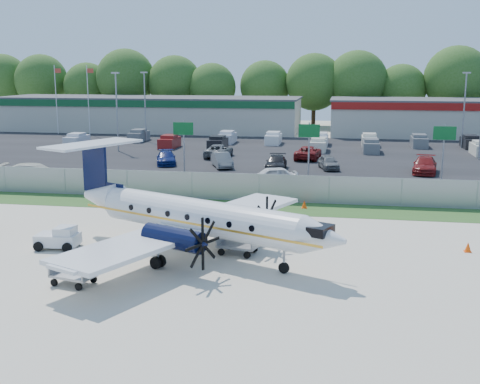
% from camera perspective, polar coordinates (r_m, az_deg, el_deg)
% --- Properties ---
extents(ground, '(170.00, 170.00, 0.00)m').
position_cam_1_polar(ground, '(30.31, -1.96, -6.51)').
color(ground, beige).
rests_on(ground, ground).
extents(grass_verge, '(170.00, 4.00, 0.02)m').
position_cam_1_polar(grass_verge, '(41.70, 1.42, -1.46)').
color(grass_verge, '#2D561E').
rests_on(grass_verge, ground).
extents(access_road, '(170.00, 8.00, 0.02)m').
position_cam_1_polar(access_road, '(48.48, 2.64, 0.38)').
color(access_road, black).
rests_on(access_road, ground).
extents(parking_lot, '(170.00, 32.00, 0.02)m').
position_cam_1_polar(parking_lot, '(69.09, 4.87, 3.71)').
color(parking_lot, black).
rests_on(parking_lot, ground).
extents(perimeter_fence, '(120.00, 0.06, 1.99)m').
position_cam_1_polar(perimeter_fence, '(43.43, 1.82, 0.41)').
color(perimeter_fence, gray).
rests_on(perimeter_fence, ground).
extents(building_west, '(46.40, 12.40, 5.24)m').
position_cam_1_polar(building_west, '(95.26, -8.53, 7.36)').
color(building_west, '#B8B5A6').
rests_on(building_west, ground).
extents(sign_left, '(1.80, 0.26, 5.00)m').
position_cam_1_polar(sign_left, '(53.29, -5.38, 5.27)').
color(sign_left, gray).
rests_on(sign_left, ground).
extents(sign_mid, '(1.80, 0.26, 5.00)m').
position_cam_1_polar(sign_mid, '(51.51, 6.56, 5.03)').
color(sign_mid, gray).
rests_on(sign_mid, ground).
extents(sign_right, '(1.80, 0.26, 5.00)m').
position_cam_1_polar(sign_right, '(52.05, 18.78, 4.56)').
color(sign_right, gray).
rests_on(sign_right, ground).
extents(flagpole_west, '(1.06, 0.12, 10.00)m').
position_cam_1_polar(flagpole_west, '(93.22, -17.01, 8.75)').
color(flagpole_west, silver).
rests_on(flagpole_west, ground).
extents(flagpole_east, '(1.06, 0.12, 10.00)m').
position_cam_1_polar(flagpole_east, '(91.08, -14.17, 8.85)').
color(flagpole_east, silver).
rests_on(flagpole_east, ground).
extents(light_pole_nw, '(0.90, 0.35, 9.09)m').
position_cam_1_polar(light_pole_nw, '(71.22, -11.61, 7.97)').
color(light_pole_nw, gray).
rests_on(light_pole_nw, ground).
extents(light_pole_sw, '(0.90, 0.35, 9.09)m').
position_cam_1_polar(light_pole_sw, '(80.60, -9.00, 8.46)').
color(light_pole_sw, gray).
rests_on(light_pole_sw, ground).
extents(light_pole_se, '(0.90, 0.35, 9.09)m').
position_cam_1_polar(light_pole_se, '(77.58, 20.51, 7.76)').
color(light_pole_se, gray).
rests_on(light_pole_se, ground).
extents(tree_line, '(112.00, 6.00, 14.00)m').
position_cam_1_polar(tree_line, '(102.79, 6.57, 6.24)').
color(tree_line, '#2A5218').
rests_on(tree_line, ground).
extents(aircraft, '(16.96, 16.46, 5.28)m').
position_cam_1_polar(aircraft, '(30.86, -4.33, -2.27)').
color(aircraft, silver).
rests_on(aircraft, ground).
extents(pushback_tug, '(2.26, 1.68, 1.19)m').
position_cam_1_polar(pushback_tug, '(33.58, -16.73, -4.19)').
color(pushback_tug, silver).
rests_on(pushback_tug, ground).
extents(baggage_cart_near, '(2.22, 1.58, 1.06)m').
position_cam_1_polar(baggage_cart_near, '(31.19, -0.20, -5.03)').
color(baggage_cart_near, gray).
rests_on(baggage_cart_near, ground).
extents(baggage_cart_far, '(2.11, 1.55, 1.00)m').
position_cam_1_polar(baggage_cart_far, '(27.91, -15.50, -7.55)').
color(baggage_cart_far, gray).
rests_on(baggage_cart_far, ground).
extents(cone_nose, '(0.37, 0.37, 0.53)m').
position_cam_1_polar(cone_nose, '(33.80, 20.80, -4.92)').
color(cone_nose, '#FF4C08').
rests_on(cone_nose, ground).
extents(cone_starboard_wing, '(0.39, 0.39, 0.56)m').
position_cam_1_polar(cone_starboard_wing, '(41.63, 6.11, -1.18)').
color(cone_starboard_wing, '#FF4C08').
rests_on(cone_starboard_wing, ground).
extents(road_car_west, '(6.19, 3.18, 1.72)m').
position_cam_1_polar(road_car_west, '(53.03, -18.78, 0.73)').
color(road_car_west, beige).
rests_on(road_car_west, ground).
extents(road_car_mid, '(4.82, 3.17, 1.53)m').
position_cam_1_polar(road_car_mid, '(49.76, 2.92, 0.66)').
color(road_car_mid, silver).
rests_on(road_car_mid, ground).
extents(parked_car_a, '(3.16, 4.94, 1.33)m').
position_cam_1_polar(parked_car_a, '(60.94, -7.00, 2.60)').
color(parked_car_a, navy).
rests_on(parked_car_a, ground).
extents(parked_car_b, '(3.07, 4.63, 1.44)m').
position_cam_1_polar(parked_car_b, '(58.74, -1.72, 2.35)').
color(parked_car_b, '#595B5E').
rests_on(parked_car_b, ground).
extents(parked_car_c, '(2.07, 4.71, 1.35)m').
position_cam_1_polar(parked_car_c, '(57.50, 3.44, 2.13)').
color(parked_car_c, black).
rests_on(parked_car_c, ground).
extents(parked_car_d, '(2.43, 4.08, 1.30)m').
position_cam_1_polar(parked_car_d, '(58.20, 8.39, 2.14)').
color(parked_car_d, '#595B5E').
rests_on(parked_car_d, ground).
extents(parked_car_e, '(2.81, 5.35, 1.48)m').
position_cam_1_polar(parked_car_e, '(57.98, 17.08, 1.72)').
color(parked_car_e, maroon).
rests_on(parked_car_e, ground).
extents(parked_car_f, '(2.54, 5.24, 1.44)m').
position_cam_1_polar(parked_car_f, '(65.52, -2.02, 3.31)').
color(parked_car_f, '#595B5E').
rests_on(parked_car_f, ground).
extents(parked_car_g, '(2.83, 5.35, 1.43)m').
position_cam_1_polar(parked_car_g, '(64.43, 6.46, 3.10)').
color(parked_car_g, maroon).
rests_on(parked_car_g, ground).
extents(far_parking_rows, '(56.00, 10.00, 1.60)m').
position_cam_1_polar(far_parking_rows, '(74.03, 5.21, 4.22)').
color(far_parking_rows, gray).
rests_on(far_parking_rows, ground).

